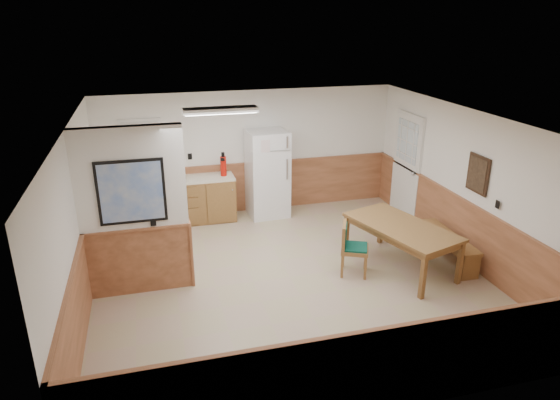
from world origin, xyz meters
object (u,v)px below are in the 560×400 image
object	(u,v)px
dining_bench	(448,241)
refrigerator	(267,174)
dining_chair	(350,245)
dining_table	(401,231)
soap_bottle	(144,177)
fire_extinguisher	(223,165)

from	to	relation	value
dining_bench	refrigerator	bearing A→B (deg)	132.99
dining_bench	dining_chair	distance (m)	1.77
dining_bench	dining_table	bearing A→B (deg)	-176.01
soap_bottle	refrigerator	bearing A→B (deg)	-1.17
dining_table	dining_chair	size ratio (longest dim) A/B	2.39
dining_table	soap_bottle	size ratio (longest dim) A/B	10.10
fire_extinguisher	dining_chair	bearing A→B (deg)	-78.96
refrigerator	fire_extinguisher	bearing A→B (deg)	174.03
dining_bench	dining_chair	size ratio (longest dim) A/B	1.73
dining_bench	fire_extinguisher	size ratio (longest dim) A/B	3.11
dining_bench	soap_bottle	distance (m)	5.61
dining_table	soap_bottle	world-z (taller)	soap_bottle
refrigerator	dining_bench	world-z (taller)	refrigerator
fire_extinguisher	dining_table	bearing A→B (deg)	-67.68
dining_bench	soap_bottle	world-z (taller)	soap_bottle
refrigerator	soap_bottle	world-z (taller)	refrigerator
dining_table	refrigerator	bearing A→B (deg)	101.09
dining_chair	dining_bench	bearing A→B (deg)	24.13
fire_extinguisher	soap_bottle	distance (m)	1.51
dining_table	dining_chair	distance (m)	0.87
dining_chair	soap_bottle	size ratio (longest dim) A/B	4.22
dining_table	dining_bench	xyz separation A→B (m)	(0.91, 0.04, -0.32)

